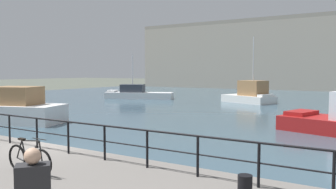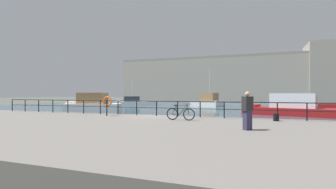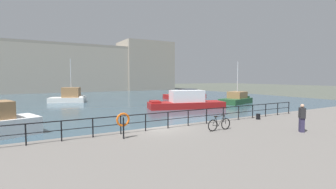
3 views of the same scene
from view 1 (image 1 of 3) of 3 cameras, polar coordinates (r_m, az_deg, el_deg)
ground_plane at (r=14.15m, az=-18.89°, el=-10.32°), size 240.00×240.00×0.00m
water_basin at (r=40.40m, az=16.55°, el=-1.15°), size 80.00×60.00×0.01m
moored_white_yacht at (r=38.28m, az=13.27°, el=-0.01°), size 6.06×4.55×7.00m
moored_red_daysailer at (r=43.37m, az=-5.06°, el=0.15°), size 8.49×4.93×5.44m
moored_blue_motorboat at (r=24.91m, az=-23.29°, el=-2.16°), size 6.28×4.36×2.39m
quay_railing at (r=13.77m, az=-22.60°, el=-4.65°), size 26.94×0.07×1.08m
parked_bicycle at (r=10.03m, az=-21.66°, el=-9.75°), size 1.77×0.09×0.98m
mooring_bollard at (r=8.05m, az=12.42°, el=-14.20°), size 0.32×0.32×0.44m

